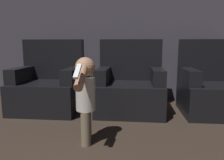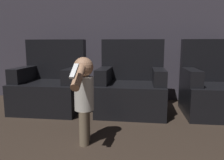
% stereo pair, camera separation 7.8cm
% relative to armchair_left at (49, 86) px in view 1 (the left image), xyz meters
% --- Properties ---
extents(wall_back, '(8.40, 0.05, 2.60)m').
position_rel_armchair_left_xyz_m(wall_back, '(0.99, 0.74, 0.96)').
color(wall_back, '#3D3842').
rests_on(wall_back, ground_plane).
extents(armchair_left, '(0.92, 0.81, 1.00)m').
position_rel_armchair_left_xyz_m(armchair_left, '(0.00, 0.00, 0.00)').
color(armchair_left, black).
rests_on(armchair_left, ground_plane).
extents(armchair_middle, '(0.92, 0.81, 1.00)m').
position_rel_armchair_left_xyz_m(armchair_middle, '(1.16, -0.00, 0.00)').
color(armchair_middle, black).
rests_on(armchair_middle, ground_plane).
extents(armchair_right, '(0.91, 0.80, 1.00)m').
position_rel_armchair_left_xyz_m(armchair_right, '(2.32, 0.00, 0.00)').
color(armchair_right, black).
rests_on(armchair_right, ground_plane).
extents(person_toddler, '(0.18, 0.57, 0.82)m').
position_rel_armchair_left_xyz_m(person_toddler, '(0.74, -1.07, 0.14)').
color(person_toddler, brown).
rests_on(person_toddler, ground_plane).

